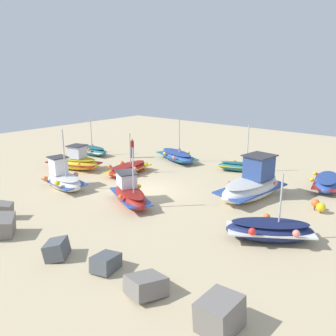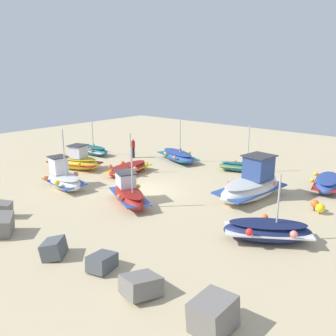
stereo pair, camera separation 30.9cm
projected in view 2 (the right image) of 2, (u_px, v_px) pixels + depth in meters
name	position (u px, v px, depth m)	size (l,w,h in m)	color
ground_plane	(143.00, 191.00, 22.26)	(55.62, 55.62, 0.00)	#C6B289
fishing_boat_0	(252.00, 185.00, 20.74)	(2.57, 5.28, 2.60)	white
fishing_boat_1	(75.00, 161.00, 27.14)	(4.65, 2.74, 1.92)	gold
fishing_boat_2	(129.00, 168.00, 25.84)	(2.10, 3.98, 2.99)	maroon
fishing_boat_3	(129.00, 193.00, 19.97)	(4.02, 2.88, 3.39)	maroon
fishing_boat_4	(92.00, 150.00, 31.78)	(3.81, 1.69, 3.45)	#1E6670
fishing_boat_5	(267.00, 230.00, 15.60)	(4.10, 3.49, 3.13)	navy
fishing_boat_6	(63.00, 179.00, 22.64)	(3.66, 2.13, 3.90)	white
fishing_boat_7	(328.00, 183.00, 22.41)	(2.30, 4.14, 0.89)	#2D4C9E
fishing_boat_8	(177.00, 156.00, 29.50)	(4.63, 3.08, 3.62)	#2D4C9E
fishing_boat_9	(243.00, 167.00, 26.38)	(3.78, 2.51, 3.55)	#1E6670
person_walking	(133.00, 147.00, 30.50)	(0.32, 0.32, 1.68)	#2D2D38
breakwater_rocks	(33.00, 232.00, 15.67)	(21.27, 2.64, 1.23)	slate
mooring_buoy_0	(320.00, 208.00, 18.55)	(0.48, 0.48, 0.59)	#3F3F42
mooring_buoy_1	(315.00, 204.00, 18.96)	(0.45, 0.45, 0.64)	#3F3F42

